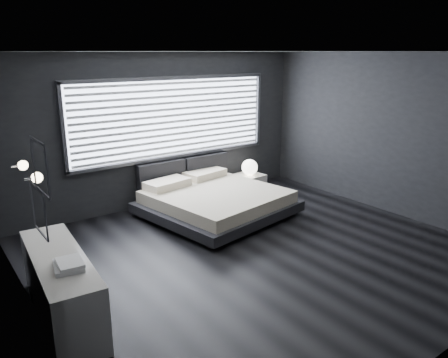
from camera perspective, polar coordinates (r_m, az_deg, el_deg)
room at (r=5.99m, az=4.80°, el=2.75°), size 6.04×6.00×2.80m
window at (r=8.24m, az=-6.52°, el=7.90°), size 4.14×0.09×1.52m
headboard at (r=8.48m, az=-5.19°, el=1.00°), size 1.96×0.16×0.52m
sconce_near at (r=4.70m, az=-23.27°, el=0.17°), size 0.18×0.11×0.11m
sconce_far at (r=5.27m, az=-24.81°, el=1.63°), size 0.18×0.11×0.11m
wall_art_upper at (r=4.05m, az=-22.92°, el=1.45°), size 0.01×0.48×0.48m
wall_art_lower at (r=4.42m, az=-23.04°, el=-3.79°), size 0.01×0.48×0.48m
bed at (r=7.73m, az=-1.15°, el=-2.79°), size 2.58×2.50×0.59m
nightstand at (r=9.01m, az=3.07°, el=-0.59°), size 0.67×0.58×0.37m
orb_lamp at (r=8.92m, az=3.36°, el=1.54°), size 0.33×0.33×0.33m
dresser at (r=5.14m, az=-20.43°, el=-13.06°), size 0.66×1.87×0.73m
book_stack at (r=4.67m, az=-19.57°, el=-10.47°), size 0.34×0.41×0.07m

